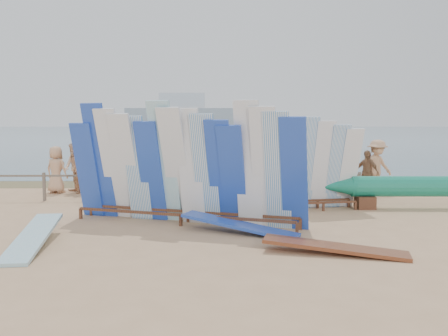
{
  "coord_description": "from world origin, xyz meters",
  "views": [
    {
      "loc": [
        1.42,
        -11.9,
        2.48
      ],
      "look_at": [
        1.65,
        1.49,
        1.18
      ],
      "focal_mm": 38.0,
      "sensor_mm": 36.0,
      "label": 1
    }
  ],
  "objects_px": {
    "side_surfboard_rack": "(321,168)",
    "outrigger_canoe": "(428,188)",
    "beach_chair_right": "(217,189)",
    "beachgoer_1": "(81,170)",
    "beachgoer_2": "(75,168)",
    "beachgoer_extra_0": "(377,166)",
    "beachgoer_7": "(250,170)",
    "beachgoer_9": "(335,164)",
    "flat_board_c": "(335,254)",
    "beach_chair_left": "(192,190)",
    "flat_board_d": "(239,233)",
    "main_surfboard_rack": "(184,170)",
    "vendor_table": "(253,205)",
    "beachgoer_8": "(308,172)",
    "beachgoer_0": "(56,170)",
    "beachgoer_3": "(120,163)",
    "beachgoer_10": "(367,173)",
    "stroller": "(262,184)",
    "beachgoer_5": "(176,163)",
    "flat_board_a": "(33,247)"
  },
  "relations": [
    {
      "from": "stroller",
      "to": "beachgoer_10",
      "type": "xyz_separation_m",
      "value": [
        3.59,
        0.24,
        0.34
      ]
    },
    {
      "from": "vendor_table",
      "to": "beachgoer_0",
      "type": "xyz_separation_m",
      "value": [
        -6.54,
        4.77,
        0.43
      ]
    },
    {
      "from": "beachgoer_7",
      "to": "vendor_table",
      "type": "bearing_deg",
      "value": 13.26
    },
    {
      "from": "beachgoer_5",
      "to": "beachgoer_extra_0",
      "type": "distance_m",
      "value": 7.7
    },
    {
      "from": "beachgoer_0",
      "to": "beachgoer_10",
      "type": "relative_size",
      "value": 1.08
    },
    {
      "from": "stroller",
      "to": "beachgoer_9",
      "type": "height_order",
      "value": "beachgoer_9"
    },
    {
      "from": "beach_chair_right",
      "to": "beachgoer_2",
      "type": "distance_m",
      "value": 5.17
    },
    {
      "from": "beachgoer_1",
      "to": "beachgoer_9",
      "type": "height_order",
      "value": "beachgoer_9"
    },
    {
      "from": "flat_board_d",
      "to": "beachgoer_1",
      "type": "bearing_deg",
      "value": 66.57
    },
    {
      "from": "beach_chair_left",
      "to": "beach_chair_right",
      "type": "distance_m",
      "value": 0.87
    },
    {
      "from": "side_surfboard_rack",
      "to": "beachgoer_10",
      "type": "xyz_separation_m",
      "value": [
        2.17,
        2.73,
        -0.42
      ]
    },
    {
      "from": "beach_chair_right",
      "to": "beachgoer_1",
      "type": "distance_m",
      "value": 4.8
    },
    {
      "from": "side_surfboard_rack",
      "to": "outrigger_canoe",
      "type": "height_order",
      "value": "side_surfboard_rack"
    },
    {
      "from": "outrigger_canoe",
      "to": "beachgoer_7",
      "type": "distance_m",
      "value": 5.91
    },
    {
      "from": "main_surfboard_rack",
      "to": "side_surfboard_rack",
      "type": "bearing_deg",
      "value": 45.05
    },
    {
      "from": "beachgoer_extra_0",
      "to": "stroller",
      "type": "bearing_deg",
      "value": 165.26
    },
    {
      "from": "side_surfboard_rack",
      "to": "beachgoer_1",
      "type": "distance_m",
      "value": 8.25
    },
    {
      "from": "outrigger_canoe",
      "to": "beachgoer_extra_0",
      "type": "relative_size",
      "value": 3.53
    },
    {
      "from": "beach_chair_left",
      "to": "beachgoer_3",
      "type": "distance_m",
      "value": 4.19
    },
    {
      "from": "vendor_table",
      "to": "stroller",
      "type": "distance_m",
      "value": 3.93
    },
    {
      "from": "beach_chair_right",
      "to": "beachgoer_1",
      "type": "bearing_deg",
      "value": 136.72
    },
    {
      "from": "flat_board_c",
      "to": "beach_chair_left",
      "type": "relative_size",
      "value": 3.1
    },
    {
      "from": "beach_chair_left",
      "to": "beachgoer_8",
      "type": "distance_m",
      "value": 3.88
    },
    {
      "from": "stroller",
      "to": "beachgoer_extra_0",
      "type": "height_order",
      "value": "beachgoer_extra_0"
    },
    {
      "from": "beach_chair_left",
      "to": "beachgoer_9",
      "type": "height_order",
      "value": "beachgoer_9"
    },
    {
      "from": "flat_board_a",
      "to": "beach_chair_right",
      "type": "height_order",
      "value": "beach_chair_right"
    },
    {
      "from": "main_surfboard_rack",
      "to": "beachgoer_2",
      "type": "height_order",
      "value": "main_surfboard_rack"
    },
    {
      "from": "vendor_table",
      "to": "beach_chair_right",
      "type": "height_order",
      "value": "vendor_table"
    },
    {
      "from": "flat_board_c",
      "to": "beachgoer_1",
      "type": "xyz_separation_m",
      "value": [
        -6.9,
        7.65,
        0.83
      ]
    },
    {
      "from": "flat_board_c",
      "to": "beachgoer_5",
      "type": "relative_size",
      "value": 1.61
    },
    {
      "from": "flat_board_c",
      "to": "stroller",
      "type": "bearing_deg",
      "value": 20.91
    },
    {
      "from": "beachgoer_3",
      "to": "beachgoer_7",
      "type": "relative_size",
      "value": 1.14
    },
    {
      "from": "main_surfboard_rack",
      "to": "beachgoer_extra_0",
      "type": "bearing_deg",
      "value": 57.18
    },
    {
      "from": "beach_chair_left",
      "to": "beachgoer_5",
      "type": "xyz_separation_m",
      "value": [
        -0.82,
        3.58,
        0.58
      ]
    },
    {
      "from": "beachgoer_2",
      "to": "flat_board_a",
      "type": "bearing_deg",
      "value": -30.36
    },
    {
      "from": "beachgoer_extra_0",
      "to": "beachgoer_7",
      "type": "height_order",
      "value": "beachgoer_extra_0"
    },
    {
      "from": "outrigger_canoe",
      "to": "beachgoer_10",
      "type": "bearing_deg",
      "value": 111.65
    },
    {
      "from": "flat_board_d",
      "to": "beachgoer_9",
      "type": "height_order",
      "value": "beachgoer_9"
    },
    {
      "from": "beachgoer_3",
      "to": "beachgoer_9",
      "type": "distance_m",
      "value": 8.24
    },
    {
      "from": "flat_board_c",
      "to": "beach_chair_left",
      "type": "distance_m",
      "value": 7.34
    },
    {
      "from": "flat_board_d",
      "to": "beachgoer_1",
      "type": "height_order",
      "value": "beachgoer_1"
    },
    {
      "from": "beach_chair_left",
      "to": "beachgoer_5",
      "type": "bearing_deg",
      "value": 133.38
    },
    {
      "from": "beachgoer_9",
      "to": "beachgoer_8",
      "type": "height_order",
      "value": "beachgoer_9"
    },
    {
      "from": "stroller",
      "to": "beachgoer_5",
      "type": "relative_size",
      "value": 0.64
    },
    {
      "from": "beachgoer_1",
      "to": "beachgoer_9",
      "type": "relative_size",
      "value": 0.91
    },
    {
      "from": "vendor_table",
      "to": "flat_board_d",
      "type": "distance_m",
      "value": 1.54
    },
    {
      "from": "beachgoer_0",
      "to": "beachgoer_1",
      "type": "xyz_separation_m",
      "value": [
        0.95,
        -0.24,
        0.01
      ]
    },
    {
      "from": "flat_board_c",
      "to": "beachgoer_7",
      "type": "distance_m",
      "value": 8.12
    },
    {
      "from": "outrigger_canoe",
      "to": "beachgoer_8",
      "type": "relative_size",
      "value": 3.93
    },
    {
      "from": "main_surfboard_rack",
      "to": "beachgoer_8",
      "type": "bearing_deg",
      "value": 66.1
    }
  ]
}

